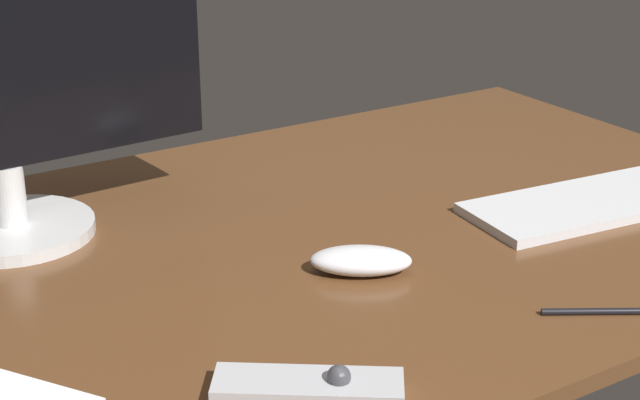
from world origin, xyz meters
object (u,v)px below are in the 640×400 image
object	(u,v)px
keyboard	(597,202)
computer_mouse	(361,261)
media_remote	(310,388)
pen	(604,311)

from	to	relation	value
keyboard	computer_mouse	xyz separation A→B (cm)	(-38.86, 0.12, 0.91)
keyboard	computer_mouse	world-z (taller)	computer_mouse
keyboard	media_remote	distance (cm)	60.91
media_remote	pen	world-z (taller)	media_remote
media_remote	pen	bearing A→B (deg)	30.19
media_remote	pen	distance (cm)	35.27
keyboard	media_remote	size ratio (longest dim) A/B	2.13
keyboard	media_remote	world-z (taller)	media_remote
keyboard	pen	world-z (taller)	keyboard
computer_mouse	pen	world-z (taller)	computer_mouse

